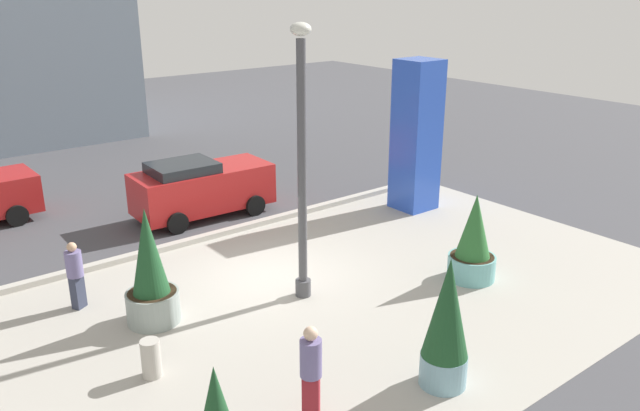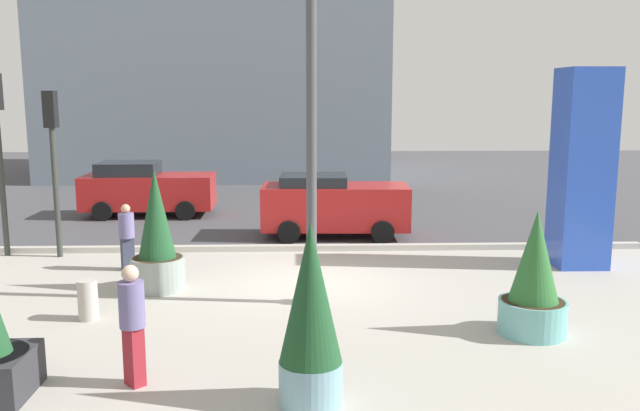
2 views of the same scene
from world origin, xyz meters
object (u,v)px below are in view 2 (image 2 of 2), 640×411
potted_plant_by_pillar (534,282)px  car_intersection (333,205)px  potted_plant_near_left (311,317)px  pedestrian_on_sidewalk (127,234)px  lamp_post (311,153)px  car_far_lane (147,189)px  pedestrian_by_curb (132,319)px  traffic_light_corner (53,145)px  art_pillar_blue (582,169)px  concrete_bollard (88,300)px  potted_plant_mid_plaza (157,240)px

potted_plant_by_pillar → car_intersection: 8.56m
potted_plant_near_left → pedestrian_on_sidewalk: 8.13m
lamp_post → car_far_lane: size_ratio=1.40×
pedestrian_by_curb → traffic_light_corner: bearing=116.2°
car_intersection → lamp_post: bearing=-96.9°
traffic_light_corner → car_intersection: 7.67m
art_pillar_blue → pedestrian_on_sidewalk: bearing=-179.6°
traffic_light_corner → car_intersection: size_ratio=0.98×
car_intersection → pedestrian_by_curb: (-3.34, -9.85, 0.05)m
concrete_bollard → pedestrian_on_sidewalk: size_ratio=0.48×
concrete_bollard → lamp_post: bearing=11.6°
car_far_lane → pedestrian_on_sidewalk: size_ratio=2.77×
concrete_bollard → car_intersection: 8.57m
concrete_bollard → pedestrian_by_curb: (1.53, -2.82, 0.61)m
concrete_bollard → art_pillar_blue: bearing=18.6°
potted_plant_by_pillar → concrete_bollard: 7.96m
lamp_post → pedestrian_by_curb: (-2.58, -3.66, -2.00)m
traffic_light_corner → car_intersection: (7.09, 2.21, -1.90)m
potted_plant_by_pillar → potted_plant_mid_plaza: bearing=157.8°
potted_plant_near_left → pedestrian_on_sidewalk: size_ratio=1.58×
concrete_bollard → car_intersection: size_ratio=0.18×
traffic_light_corner → pedestrian_by_curb: size_ratio=2.37×
potted_plant_mid_plaza → car_far_lane: (-2.20, 8.75, -0.15)m
potted_plant_near_left → car_far_lane: size_ratio=0.57×
traffic_light_corner → pedestrian_on_sidewalk: bearing=-33.1°
art_pillar_blue → traffic_light_corner: 12.86m
potted_plant_mid_plaza → pedestrian_on_sidewalk: 1.94m
lamp_post → potted_plant_near_left: bearing=-91.3°
traffic_light_corner → pedestrian_on_sidewalk: size_ratio=2.65×
car_intersection → car_far_lane: size_ratio=0.97×
traffic_light_corner → car_far_lane: size_ratio=0.96×
potted_plant_near_left → car_intersection: bearing=85.4°
potted_plant_near_left → concrete_bollard: size_ratio=3.32×
pedestrian_on_sidewalk → potted_plant_by_pillar: bearing=-29.1°
potted_plant_by_pillar → concrete_bollard: bearing=172.9°
art_pillar_blue → potted_plant_near_left: bearing=-133.0°
car_intersection → art_pillar_blue: bearing=-31.4°
lamp_post → pedestrian_by_curb: lamp_post is taller
car_far_lane → traffic_light_corner: bearing=-99.0°
lamp_post → potted_plant_mid_plaza: (-3.23, 1.02, -1.92)m
lamp_post → potted_plant_near_left: 4.67m
traffic_light_corner → pedestrian_on_sidewalk: traffic_light_corner is taller
potted_plant_by_pillar → potted_plant_near_left: 4.61m
potted_plant_by_pillar → pedestrian_by_curb: (-6.35, -1.83, 0.06)m
potted_plant_mid_plaza → car_far_lane: potted_plant_mid_plaza is taller
potted_plant_near_left → car_far_lane: potted_plant_near_left is taller
potted_plant_by_pillar → pedestrian_by_curb: bearing=-163.9°
potted_plant_near_left → car_far_lane: 15.07m
potted_plant_mid_plaza → pedestrian_by_curb: potted_plant_mid_plaza is taller
potted_plant_mid_plaza → car_intersection: potted_plant_mid_plaza is taller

